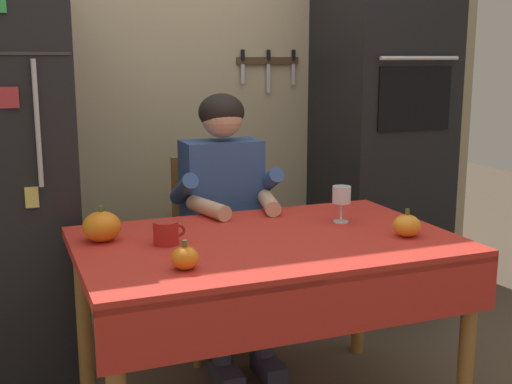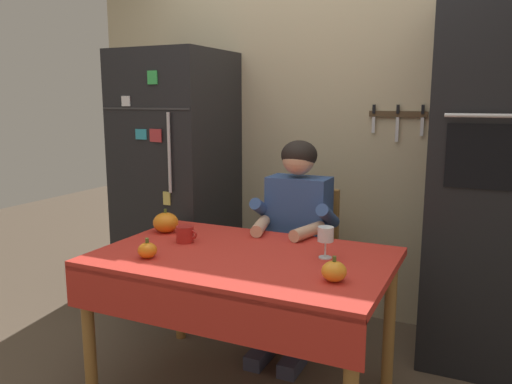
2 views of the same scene
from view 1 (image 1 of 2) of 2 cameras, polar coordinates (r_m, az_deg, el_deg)
The scene contains 10 objects.
back_wall_assembly at distance 3.59m, azimuth -6.06°, elevation 9.86°, with size 3.70×0.13×2.60m.
wall_oven at distance 3.69m, azimuth 10.76°, elevation 5.89°, with size 0.60×0.64×2.10m.
dining_table at distance 2.48m, azimuth 1.10°, elevation -5.99°, with size 1.40×0.90×0.74m.
chair_behind_person at distance 3.25m, azimuth -3.62°, elevation -4.39°, with size 0.40×0.40×0.93m.
seated_person at distance 3.02m, azimuth -2.57°, elevation -1.19°, with size 0.47×0.55×1.25m.
coffee_mug at distance 2.41m, azimuth -7.77°, elevation -3.52°, with size 0.12×0.09×0.09m.
wine_glass at distance 2.70m, azimuth 7.41°, elevation -0.37°, with size 0.08×0.08×0.15m.
pumpkin_large at distance 2.49m, azimuth -13.20°, elevation -2.92°, with size 0.14×0.14×0.13m.
pumpkin_medium at distance 2.12m, azimuth -6.16°, elevation -5.69°, with size 0.09×0.09×0.10m.
pumpkin_small at distance 2.55m, azimuth 12.92°, elevation -2.84°, with size 0.10×0.10×0.11m.
Camera 1 is at (-0.91, -2.10, 1.41)m, focal length 46.22 mm.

